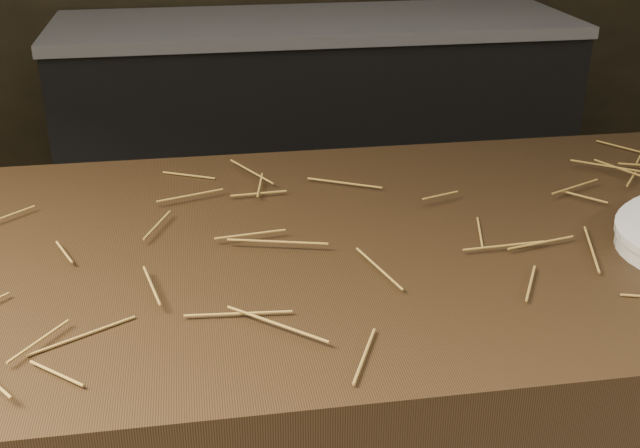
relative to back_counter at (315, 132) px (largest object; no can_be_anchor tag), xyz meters
The scene contains 2 objects.
back_counter is the anchor object (origin of this frame).
straw_bedding 1.97m from the back_counter, 99.07° to the right, with size 1.40×0.60×0.02m, color olive, non-canonical shape.
Camera 1 is at (-0.14, -0.64, 1.36)m, focal length 45.00 mm.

